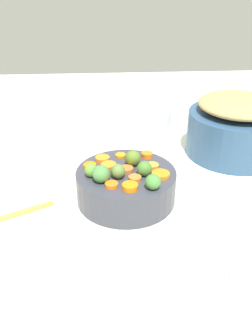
% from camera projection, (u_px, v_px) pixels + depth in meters
% --- Properties ---
extents(tabletop, '(2.40, 2.40, 0.02)m').
position_uv_depth(tabletop, '(144.00, 212.00, 0.82)').
color(tabletop, white).
rests_on(tabletop, ground).
extents(serving_bowl_carrots, '(0.23, 0.23, 0.07)m').
position_uv_depth(serving_bowl_carrots, '(126.00, 186.00, 0.83)').
color(serving_bowl_carrots, '#373A46').
rests_on(serving_bowl_carrots, tabletop).
extents(metal_pot, '(0.27, 0.27, 0.12)m').
position_uv_depth(metal_pot, '(235.00, 133.00, 1.03)').
color(metal_pot, '#2C4C71').
rests_on(metal_pot, tabletop).
extents(stuffing_mound, '(0.23, 0.23, 0.05)m').
position_uv_depth(stuffing_mound, '(240.00, 105.00, 0.98)').
color(stuffing_mound, tan).
rests_on(stuffing_mound, metal_pot).
extents(carrot_slice_0, '(0.03, 0.03, 0.01)m').
position_uv_depth(carrot_slice_0, '(120.00, 155.00, 0.87)').
color(carrot_slice_0, orange).
rests_on(carrot_slice_0, serving_bowl_carrots).
extents(carrot_slice_1, '(0.04, 0.04, 0.01)m').
position_uv_depth(carrot_slice_1, '(127.00, 169.00, 0.81)').
color(carrot_slice_1, orange).
rests_on(carrot_slice_1, serving_bowl_carrots).
extents(carrot_slice_2, '(0.04, 0.04, 0.01)m').
position_uv_depth(carrot_slice_2, '(90.00, 166.00, 0.82)').
color(carrot_slice_2, orange).
rests_on(carrot_slice_2, serving_bowl_carrots).
extents(carrot_slice_3, '(0.04, 0.04, 0.01)m').
position_uv_depth(carrot_slice_3, '(109.00, 166.00, 0.82)').
color(carrot_slice_3, orange).
rests_on(carrot_slice_3, serving_bowl_carrots).
extents(carrot_slice_4, '(0.04, 0.04, 0.01)m').
position_uv_depth(carrot_slice_4, '(161.00, 175.00, 0.79)').
color(carrot_slice_4, orange).
rests_on(carrot_slice_4, serving_bowl_carrots).
extents(carrot_slice_5, '(0.04, 0.04, 0.01)m').
position_uv_depth(carrot_slice_5, '(135.00, 178.00, 0.77)').
color(carrot_slice_5, orange).
rests_on(carrot_slice_5, serving_bowl_carrots).
extents(carrot_slice_6, '(0.03, 0.03, 0.01)m').
position_uv_depth(carrot_slice_6, '(133.00, 157.00, 0.86)').
color(carrot_slice_6, orange).
rests_on(carrot_slice_6, serving_bowl_carrots).
extents(carrot_slice_7, '(0.04, 0.04, 0.01)m').
position_uv_depth(carrot_slice_7, '(112.00, 185.00, 0.75)').
color(carrot_slice_7, orange).
rests_on(carrot_slice_7, serving_bowl_carrots).
extents(carrot_slice_8, '(0.05, 0.05, 0.01)m').
position_uv_depth(carrot_slice_8, '(103.00, 159.00, 0.85)').
color(carrot_slice_8, orange).
rests_on(carrot_slice_8, serving_bowl_carrots).
extents(carrot_slice_9, '(0.04, 0.04, 0.01)m').
position_uv_depth(carrot_slice_9, '(147.00, 155.00, 0.87)').
color(carrot_slice_9, orange).
rests_on(carrot_slice_9, serving_bowl_carrots).
extents(carrot_slice_10, '(0.04, 0.04, 0.01)m').
position_uv_depth(carrot_slice_10, '(152.00, 166.00, 0.82)').
color(carrot_slice_10, orange).
rests_on(carrot_slice_10, serving_bowl_carrots).
extents(carrot_slice_11, '(0.04, 0.04, 0.01)m').
position_uv_depth(carrot_slice_11, '(130.00, 187.00, 0.74)').
color(carrot_slice_11, orange).
rests_on(carrot_slice_11, serving_bowl_carrots).
extents(brussels_sprout_0, '(0.03, 0.03, 0.03)m').
position_uv_depth(brussels_sprout_0, '(153.00, 182.00, 0.74)').
color(brussels_sprout_0, '#447F39').
rests_on(brussels_sprout_0, serving_bowl_carrots).
extents(brussels_sprout_1, '(0.03, 0.03, 0.03)m').
position_uv_depth(brussels_sprout_1, '(146.00, 169.00, 0.79)').
color(brussels_sprout_1, '#44732D').
rests_on(brussels_sprout_1, serving_bowl_carrots).
extents(brussels_sprout_2, '(0.04, 0.04, 0.04)m').
position_uv_depth(brussels_sprout_2, '(133.00, 158.00, 0.83)').
color(brussels_sprout_2, '#557426').
rests_on(brussels_sprout_2, serving_bowl_carrots).
extents(brussels_sprout_3, '(0.03, 0.03, 0.03)m').
position_uv_depth(brussels_sprout_3, '(91.00, 170.00, 0.79)').
color(brussels_sprout_3, '#578935').
rests_on(brussels_sprout_3, serving_bowl_carrots).
extents(brussels_sprout_4, '(0.03, 0.03, 0.03)m').
position_uv_depth(brussels_sprout_4, '(118.00, 171.00, 0.78)').
color(brussels_sprout_4, '#577335').
rests_on(brussels_sprout_4, serving_bowl_carrots).
extents(brussels_sprout_5, '(0.04, 0.04, 0.04)m').
position_uv_depth(brussels_sprout_5, '(101.00, 174.00, 0.76)').
color(brussels_sprout_5, '#47813F').
rests_on(brussels_sprout_5, serving_bowl_carrots).
extents(casserole_dish, '(0.19, 0.19, 0.09)m').
position_uv_depth(casserole_dish, '(142.00, 120.00, 1.17)').
color(casserole_dish, white).
rests_on(casserole_dish, tabletop).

